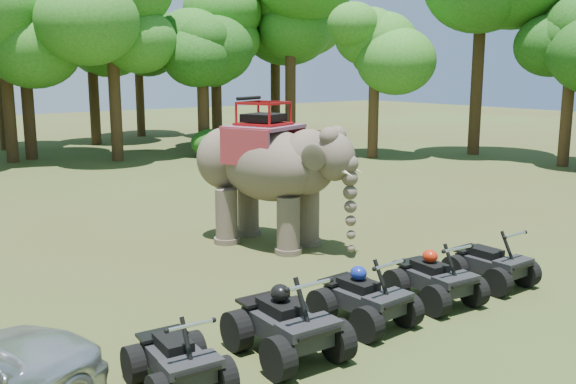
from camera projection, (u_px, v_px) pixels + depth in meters
name	position (u px, v px, depth m)	size (l,w,h in m)	color
ground	(325.00, 298.00, 12.33)	(110.00, 110.00, 0.00)	#47381E
elephant	(267.00, 172.00, 15.83)	(1.91, 4.34, 3.64)	brown
atv_0	(177.00, 350.00, 8.75)	(1.13, 1.54, 1.14)	black
atv_1	(286.00, 314.00, 9.77)	(1.33, 1.82, 1.35)	black
atv_2	(364.00, 290.00, 10.99)	(1.22, 1.67, 1.24)	black
atv_3	(435.00, 271.00, 12.01)	(1.20, 1.65, 1.22)	black
atv_4	(491.00, 256.00, 13.02)	(1.17, 1.61, 1.19)	black
tree_0	(6.00, 76.00, 29.31)	(5.55, 5.55, 7.93)	#195114
tree_1	(114.00, 70.00, 29.83)	(5.98, 5.98, 8.54)	#195114
tree_2	(202.00, 86.00, 32.01)	(4.82, 4.82, 6.89)	#195114
tree_3	(290.00, 59.00, 35.19)	(6.79, 6.79, 9.71)	#195114
tree_4	(374.00, 88.00, 31.00)	(4.78, 4.78, 6.84)	#195114
tree_5	(478.00, 58.00, 32.01)	(6.77, 6.77, 9.67)	#195114
tree_6	(569.00, 89.00, 28.22)	(4.79, 4.79, 6.85)	#195114
tree_28	(216.00, 76.00, 36.07)	(5.46, 5.46, 7.81)	#195114
tree_29	(139.00, 76.00, 40.88)	(5.40, 5.40, 7.71)	#195114
tree_32	(0.00, 83.00, 33.96)	(4.97, 4.97, 7.10)	#195114
tree_33	(217.00, 71.00, 40.83)	(5.81, 5.81, 8.29)	#195114
tree_35	(275.00, 56.00, 40.48)	(7.13, 7.13, 10.19)	#195114
tree_37	(92.00, 65.00, 36.28)	(6.30, 6.30, 9.00)	#195114
tree_38	(25.00, 68.00, 30.29)	(6.09, 6.09, 8.69)	#195114
tree_39	(204.00, 79.00, 34.24)	(5.29, 5.29, 7.55)	#195114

